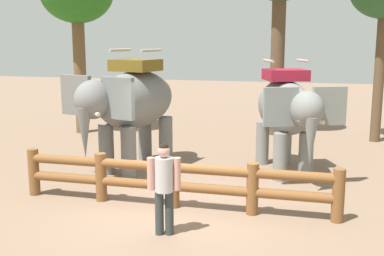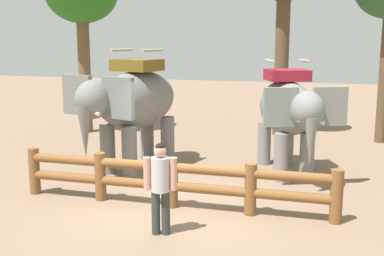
{
  "view_description": "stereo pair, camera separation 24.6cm",
  "coord_description": "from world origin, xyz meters",
  "views": [
    {
      "loc": [
        2.72,
        -9.12,
        3.46
      ],
      "look_at": [
        0.0,
        1.51,
        1.4
      ],
      "focal_mm": 44.65,
      "sensor_mm": 36.0,
      "label": 1
    },
    {
      "loc": [
        2.96,
        -9.06,
        3.46
      ],
      "look_at": [
        0.0,
        1.51,
        1.4
      ],
      "focal_mm": 44.65,
      "sensor_mm": 36.0,
      "label": 2
    }
  ],
  "objects": [
    {
      "name": "elephant_near_left",
      "position": [
        -1.91,
        2.5,
        1.8
      ],
      "size": [
        2.45,
        3.82,
        3.2
      ],
      "color": "slate",
      "rests_on": "ground"
    },
    {
      "name": "elephant_center",
      "position": [
        2.09,
        3.14,
        1.65
      ],
      "size": [
        2.53,
        3.5,
        2.94
      ],
      "color": "slate",
      "rests_on": "ground"
    },
    {
      "name": "ground_plane",
      "position": [
        0.0,
        0.0,
        0.0
      ],
      "size": [
        60.0,
        60.0,
        0.0
      ],
      "primitive_type": "plane",
      "color": "#7E6450"
    },
    {
      "name": "tourist_woman_in_black",
      "position": [
        0.24,
        -1.42,
        0.97
      ],
      "size": [
        0.58,
        0.39,
        1.68
      ],
      "color": "#2D3535",
      "rests_on": "ground"
    },
    {
      "name": "log_fence",
      "position": [
        -0.0,
        -0.02,
        0.6
      ],
      "size": [
        6.77,
        0.25,
        1.05
      ],
      "color": "brown",
      "rests_on": "ground"
    }
  ]
}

